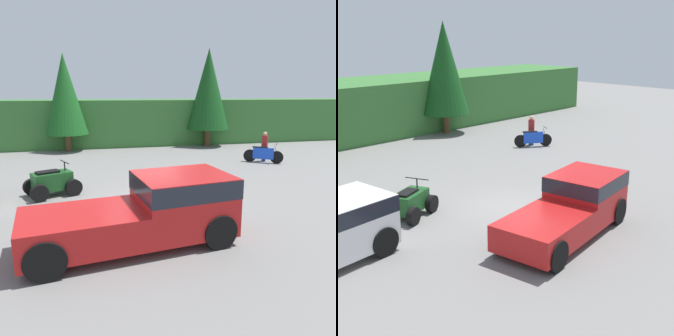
{
  "view_description": "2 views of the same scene",
  "coord_description": "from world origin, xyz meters",
  "views": [
    {
      "loc": [
        -1.63,
        -10.67,
        3.87
      ],
      "look_at": [
        1.34,
        1.8,
        0.95
      ],
      "focal_mm": 35.0,
      "sensor_mm": 36.0,
      "label": 1
    },
    {
      "loc": [
        -12.08,
        -11.1,
        6.41
      ],
      "look_at": [
        1.34,
        1.8,
        0.95
      ],
      "focal_mm": 50.0,
      "sensor_mm": 36.0,
      "label": 2
    }
  ],
  "objects": [
    {
      "name": "ground_plane",
      "position": [
        0.0,
        0.0,
        0.0
      ],
      "size": [
        80.0,
        80.0,
        0.0
      ],
      "primitive_type": "plane",
      "color": "slate"
    },
    {
      "name": "tree_mid_left",
      "position": [
        6.95,
        12.63,
        4.15
      ],
      "size": [
        3.1,
        3.1,
        7.05
      ],
      "color": "brown",
      "rests_on": "ground_plane"
    },
    {
      "name": "pickup_truck_red",
      "position": [
        -0.21,
        -2.72,
        0.95
      ],
      "size": [
        5.57,
        2.81,
        1.78
      ],
      "rotation": [
        0.0,
        0.0,
        0.13
      ],
      "color": "red",
      "rests_on": "ground_plane"
    },
    {
      "name": "dirt_bike",
      "position": [
        7.92,
        5.96,
        0.47
      ],
      "size": [
        1.87,
        1.34,
        1.12
      ],
      "rotation": [
        0.0,
        0.0,
        -0.61
      ],
      "color": "black",
      "rests_on": "ground_plane"
    },
    {
      "name": "quad_atv",
      "position": [
        -3.16,
        2.23,
        0.51
      ],
      "size": [
        2.27,
        1.9,
        1.28
      ],
      "rotation": [
        0.0,
        0.0,
        0.41
      ],
      "color": "black",
      "rests_on": "ground_plane"
    },
    {
      "name": "rider_person",
      "position": [
        8.18,
        6.33,
        0.94
      ],
      "size": [
        0.45,
        0.45,
        1.73
      ],
      "rotation": [
        0.0,
        0.0,
        -0.31
      ],
      "color": "navy",
      "rests_on": "ground_plane"
    }
  ]
}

